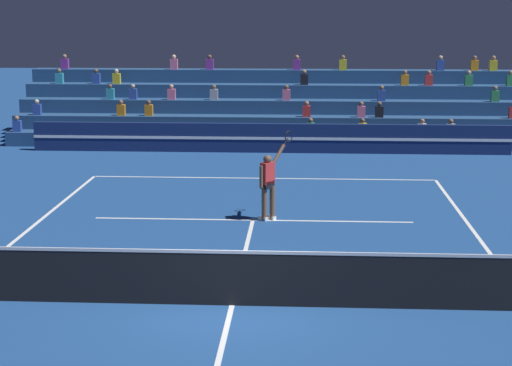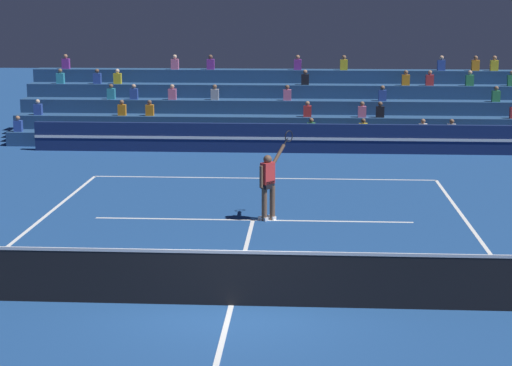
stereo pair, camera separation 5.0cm
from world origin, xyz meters
name	(u,v)px [view 1 (the left image)]	position (x,y,z in m)	size (l,w,h in m)	color
ground_plane	(232,305)	(0.00, 0.00, 0.00)	(120.00, 120.00, 0.00)	navy
court_lines	(232,305)	(0.00, 0.00, 0.00)	(11.10, 23.90, 0.01)	white
tennis_net	(232,277)	(0.00, 0.00, 0.54)	(12.00, 0.10, 1.10)	slate
sponsor_banner_wall	(269,138)	(0.00, 16.85, 0.55)	(18.00, 0.26, 1.10)	navy
bleacher_stand	(273,113)	(0.01, 20.66, 1.02)	(20.93, 4.75, 3.38)	navy
tennis_player	(268,183)	(0.40, 6.49, 0.98)	(0.92, 1.04, 2.32)	brown
tennis_ball	(204,254)	(-0.89, 3.16, 0.03)	(0.07, 0.07, 0.07)	#C6DB33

